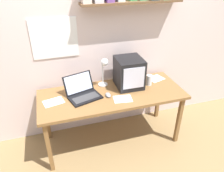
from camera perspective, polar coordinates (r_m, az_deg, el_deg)
name	(u,v)px	position (r m, az deg, el deg)	size (l,w,h in m)	color
ground_plane	(112,139)	(3.03, 0.00, -13.56)	(12.00, 12.00, 0.00)	olive
back_wall	(103,34)	(2.70, -2.41, 13.33)	(5.60, 0.24, 2.60)	beige
corner_desk	(112,98)	(2.62, 0.00, -3.04)	(1.72, 0.68, 0.72)	brown
crt_monitor	(129,73)	(2.67, 4.46, 3.51)	(0.32, 0.35, 0.36)	black
laptop	(82,91)	(2.54, -7.78, -1.35)	(0.43, 0.41, 0.23)	black
desk_lamp	(104,68)	(2.62, -2.10, 4.77)	(0.12, 0.15, 0.38)	white
juice_glass	(149,80)	(2.78, 9.66, 1.43)	(0.07, 0.07, 0.13)	white
computer_mouse	(108,95)	(2.53, -1.02, -2.33)	(0.07, 0.11, 0.03)	gray
printed_handout	(54,102)	(2.52, -15.02, -4.04)	(0.25, 0.20, 0.00)	white
loose_paper_near_laptop	(123,99)	(2.49, 2.81, -3.38)	(0.22, 0.18, 0.00)	white
open_notebook	(156,79)	(2.96, 11.37, 1.93)	(0.24, 0.21, 0.00)	white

